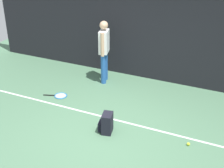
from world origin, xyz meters
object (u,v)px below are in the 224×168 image
(backpack, at_px, (106,123))
(tennis_ball_near_player, at_px, (188,144))
(tennis_racket, at_px, (60,96))
(tennis_player, at_px, (104,48))

(backpack, bearing_deg, tennis_ball_near_player, 85.83)
(tennis_racket, xyz_separation_m, backpack, (1.75, -0.90, 0.20))
(tennis_racket, bearing_deg, tennis_player, 43.34)
(tennis_racket, xyz_separation_m, tennis_ball_near_player, (3.42, -0.63, 0.02))
(tennis_racket, relative_size, backpack, 1.45)
(tennis_ball_near_player, bearing_deg, tennis_racket, 169.48)
(tennis_player, height_order, backpack, tennis_player)
(tennis_ball_near_player, bearing_deg, backpack, -171.07)
(tennis_racket, distance_m, backpack, 1.98)
(backpack, xyz_separation_m, tennis_ball_near_player, (1.66, 0.26, -0.18))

